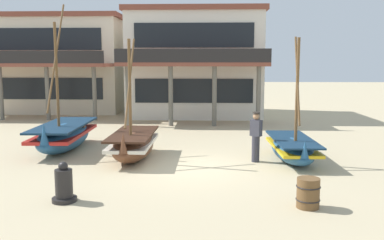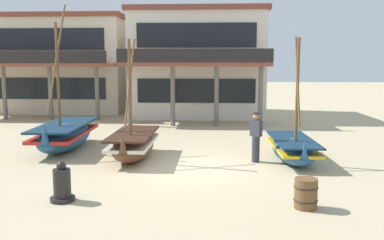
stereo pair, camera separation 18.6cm
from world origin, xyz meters
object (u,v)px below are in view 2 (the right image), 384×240
Objects in this scene: fishing_boat_far_right at (133,144)px; harbor_building_main at (198,63)px; fisherman_by_hull at (256,137)px; harbor_building_annex at (58,64)px; fishing_boat_near_left at (293,148)px; wooden_barrel at (306,193)px; fishing_boat_centre_large at (65,135)px; capstan_winch at (62,185)px.

fishing_boat_far_right is 13.38m from harbor_building_main.
harbor_building_annex is (-12.24, 14.91, 2.40)m from fisherman_by_hull.
fisherman_by_hull is at bearing -172.10° from fishing_boat_near_left.
harbor_building_annex reaches higher than fishing_boat_near_left.
wooden_barrel is 0.08× the size of harbor_building_main.
fisherman_by_hull is at bearing -50.63° from harbor_building_annex.
wooden_barrel is at bearing -80.06° from harbor_building_main.
fishing_boat_far_right is (-5.44, 0.08, 0.07)m from fishing_boat_near_left.
fishing_boat_far_right is at bearing -26.30° from fishing_boat_centre_large.
fishing_boat_centre_large is 7.87× the size of wooden_barrel.
fishing_boat_centre_large is at bearing 169.69° from fishing_boat_near_left.
fishing_boat_far_right is at bearing -61.22° from harbor_building_annex.
fishing_boat_near_left is 0.46× the size of harbor_building_main.
fisherman_by_hull is at bearing -3.43° from fishing_boat_far_right.
fishing_boat_far_right is at bearing 179.20° from fishing_boat_near_left.
fisherman_by_hull is at bearing -13.42° from fishing_boat_centre_large.
capstan_winch is (-6.31, -4.45, -0.05)m from fishing_boat_near_left.
fishing_boat_near_left is 4.26× the size of capstan_winch.
wooden_barrel is 0.07× the size of harbor_building_annex.
fishing_boat_far_right is at bearing 176.57° from fisherman_by_hull.
fishing_boat_far_right is 0.46× the size of harbor_building_main.
wooden_barrel is at bearing -44.21° from fishing_boat_far_right.
harbor_building_main is at bearing 67.86° from fishing_boat_centre_large.
fishing_boat_centre_large is at bearing 108.99° from capstan_winch.
fishing_boat_centre_large is 5.65× the size of capstan_winch.
harbor_building_main is at bearing 100.33° from fisherman_by_hull.
harbor_building_main is (2.64, 17.50, 2.89)m from capstan_winch.
harbor_building_main reaches higher than wooden_barrel.
fishing_boat_near_left is at bearing 83.11° from wooden_barrel.
fisherman_by_hull is at bearing 98.78° from wooden_barrel.
wooden_barrel is (5.74, -0.22, -0.04)m from capstan_winch.
fishing_boat_far_right reaches higher than capstan_winch.
fishing_boat_near_left is 0.42× the size of harbor_building_annex.
fishing_boat_near_left is 8.50m from fishing_boat_centre_large.
harbor_building_main reaches higher than capstan_winch.
fisherman_by_hull is 19.44m from harbor_building_annex.
wooden_barrel is at bearing -2.21° from capstan_winch.
fishing_boat_far_right is 4.61m from capstan_winch.
wooden_barrel is 23.50m from harbor_building_annex.
fishing_boat_near_left is 0.75× the size of fishing_boat_centre_large.
harbor_building_main is (1.77, 12.98, 2.76)m from fishing_boat_far_right.
capstan_winch is at bearing -144.83° from fishing_boat_near_left.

